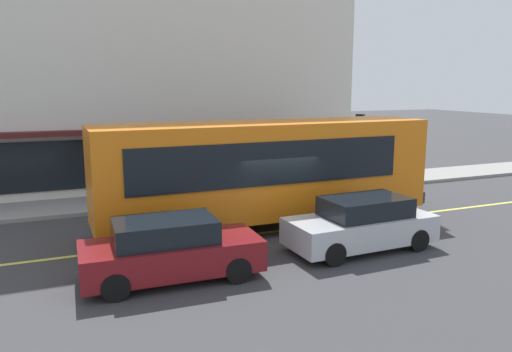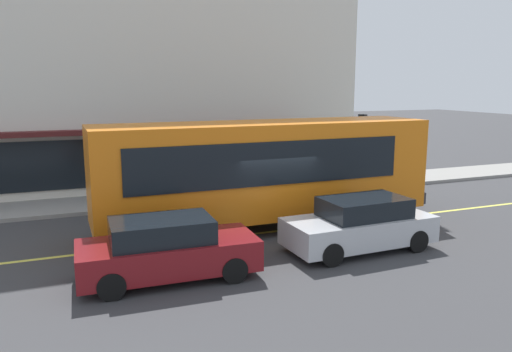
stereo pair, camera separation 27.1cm
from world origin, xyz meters
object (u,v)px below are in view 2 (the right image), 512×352
Objects in this scene: car_maroon at (167,249)px; car_silver at (360,225)px; bus at (266,169)px; traffic_light at (363,132)px.

car_silver is at bearing 1.08° from car_maroon.
car_silver is 1.00× the size of car_maroon.
bus is 2.56× the size of car_silver.
traffic_light is 0.74× the size of car_maroon.
bus is 3.69m from car_silver.
bus reaches higher than car_maroon.
traffic_light is at bearing 33.90° from bus.
traffic_light is at bearing 56.47° from car_silver.
car_silver is at bearing -123.53° from traffic_light.
bus is 5.22m from car_maroon.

